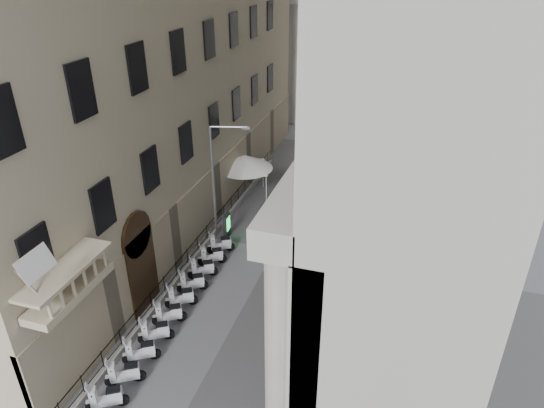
{
  "coord_description": "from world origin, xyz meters",
  "views": [
    {
      "loc": [
        7.37,
        -5.31,
        16.82
      ],
      "look_at": [
        0.53,
        16.82,
        4.5
      ],
      "focal_mm": 32.0,
      "sensor_mm": 36.0,
      "label": 1
    }
  ],
  "objects_px": {
    "street_lamp": "(217,173)",
    "info_kiosk": "(227,226)",
    "pedestrian_a": "(329,167)",
    "pedestrian_b": "(309,204)",
    "security_tent": "(252,165)"
  },
  "relations": [
    {
      "from": "security_tent",
      "to": "street_lamp",
      "type": "xyz_separation_m",
      "value": [
        -0.34,
        -5.41,
        1.67
      ]
    },
    {
      "from": "security_tent",
      "to": "info_kiosk",
      "type": "height_order",
      "value": "security_tent"
    },
    {
      "from": "street_lamp",
      "to": "pedestrian_a",
      "type": "relative_size",
      "value": 4.38
    },
    {
      "from": "street_lamp",
      "to": "pedestrian_b",
      "type": "height_order",
      "value": "street_lamp"
    },
    {
      "from": "street_lamp",
      "to": "pedestrian_a",
      "type": "bearing_deg",
      "value": 51.64
    },
    {
      "from": "street_lamp",
      "to": "info_kiosk",
      "type": "height_order",
      "value": "street_lamp"
    },
    {
      "from": "security_tent",
      "to": "street_lamp",
      "type": "height_order",
      "value": "street_lamp"
    },
    {
      "from": "street_lamp",
      "to": "pedestrian_a",
      "type": "distance_m",
      "value": 12.8
    },
    {
      "from": "security_tent",
      "to": "pedestrian_a",
      "type": "height_order",
      "value": "security_tent"
    },
    {
      "from": "security_tent",
      "to": "street_lamp",
      "type": "distance_m",
      "value": 5.67
    },
    {
      "from": "security_tent",
      "to": "street_lamp",
      "type": "bearing_deg",
      "value": -93.55
    },
    {
      "from": "pedestrian_a",
      "to": "pedestrian_b",
      "type": "distance_m",
      "value": 6.88
    },
    {
      "from": "security_tent",
      "to": "pedestrian_a",
      "type": "relative_size",
      "value": 2.38
    },
    {
      "from": "pedestrian_b",
      "to": "pedestrian_a",
      "type": "bearing_deg",
      "value": -83.41
    },
    {
      "from": "security_tent",
      "to": "info_kiosk",
      "type": "bearing_deg",
      "value": -88.13
    }
  ]
}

